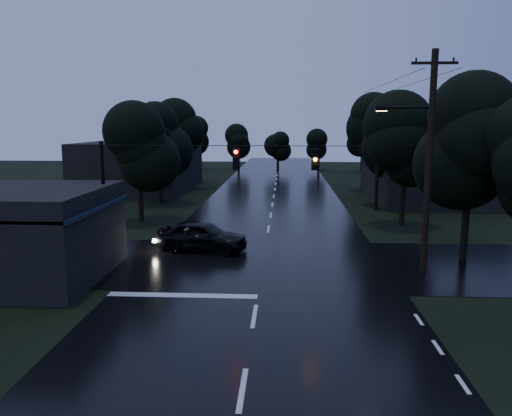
# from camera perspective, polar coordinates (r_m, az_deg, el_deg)

# --- Properties ---
(ground) EXTENTS (160.00, 160.00, 0.00)m
(ground) POSITION_cam_1_polar(r_m,az_deg,el_deg) (13.67, -1.57, -20.12)
(ground) COLOR black
(ground) RESTS_ON ground
(main_road) EXTENTS (12.00, 120.00, 0.02)m
(main_road) POSITION_cam_1_polar(r_m,az_deg,el_deg) (42.39, 1.89, 0.35)
(main_road) COLOR black
(main_road) RESTS_ON ground
(cross_street) EXTENTS (60.00, 9.00, 0.02)m
(cross_street) POSITION_cam_1_polar(r_m,az_deg,el_deg) (24.79, 0.81, -6.29)
(cross_street) COLOR black
(cross_street) RESTS_ON ground
(building_far_right) EXTENTS (10.00, 14.00, 4.40)m
(building_far_right) POSITION_cam_1_polar(r_m,az_deg,el_deg) (47.84, 19.08, 3.54)
(building_far_right) COLOR black
(building_far_right) RESTS_ON ground
(building_far_left) EXTENTS (10.00, 16.00, 5.00)m
(building_far_left) POSITION_cam_1_polar(r_m,az_deg,el_deg) (54.14, -12.84, 4.78)
(building_far_left) COLOR black
(building_far_left) RESTS_ON ground
(utility_pole_main) EXTENTS (3.50, 0.30, 10.00)m
(utility_pole_main) POSITION_cam_1_polar(r_m,az_deg,el_deg) (23.75, 18.98, 5.39)
(utility_pole_main) COLOR black
(utility_pole_main) RESTS_ON ground
(utility_pole_far) EXTENTS (2.00, 0.30, 7.50)m
(utility_pole_far) POSITION_cam_1_polar(r_m,az_deg,el_deg) (40.59, 13.69, 5.19)
(utility_pole_far) COLOR black
(utility_pole_far) RESTS_ON ground
(anchor_pole_left) EXTENTS (0.18, 0.18, 6.00)m
(anchor_pole_left) POSITION_cam_1_polar(r_m,az_deg,el_deg) (24.66, -16.96, 0.35)
(anchor_pole_left) COLOR black
(anchor_pole_left) RESTS_ON ground
(span_signals) EXTENTS (15.00, 0.37, 1.12)m
(span_signals) POSITION_cam_1_polar(r_m,az_deg,el_deg) (22.88, 2.13, 5.72)
(span_signals) COLOR black
(span_signals) RESTS_ON ground
(tree_corner_near) EXTENTS (4.48, 4.48, 9.44)m
(tree_corner_near) POSITION_cam_1_polar(r_m,az_deg,el_deg) (26.41, 23.36, 7.10)
(tree_corner_near) COLOR black
(tree_corner_near) RESTS_ON ground
(tree_left_a) EXTENTS (3.92, 3.92, 8.26)m
(tree_left_a) POSITION_cam_1_polar(r_m,az_deg,el_deg) (35.32, -13.27, 6.82)
(tree_left_a) COLOR black
(tree_left_a) RESTS_ON ground
(tree_left_b) EXTENTS (4.20, 4.20, 8.85)m
(tree_left_b) POSITION_cam_1_polar(r_m,az_deg,el_deg) (43.18, -11.03, 7.84)
(tree_left_b) COLOR black
(tree_left_b) RESTS_ON ground
(tree_left_c) EXTENTS (4.48, 4.48, 9.44)m
(tree_left_c) POSITION_cam_1_polar(r_m,az_deg,el_deg) (53.04, -8.99, 8.59)
(tree_left_c) COLOR black
(tree_left_c) RESTS_ON ground
(tree_right_a) EXTENTS (4.20, 4.20, 8.85)m
(tree_right_a) POSITION_cam_1_polar(r_m,az_deg,el_deg) (34.77, 16.71, 7.25)
(tree_right_a) COLOR black
(tree_right_a) RESTS_ON ground
(tree_right_b) EXTENTS (4.48, 4.48, 9.44)m
(tree_right_b) POSITION_cam_1_polar(r_m,az_deg,el_deg) (42.70, 15.06, 8.18)
(tree_right_b) COLOR black
(tree_right_b) RESTS_ON ground
(tree_right_c) EXTENTS (4.76, 4.76, 10.03)m
(tree_right_c) POSITION_cam_1_polar(r_m,az_deg,el_deg) (52.63, 13.53, 8.85)
(tree_right_c) COLOR black
(tree_right_c) RESTS_ON ground
(car) EXTENTS (5.15, 2.83, 1.66)m
(car) POSITION_cam_1_polar(r_m,az_deg,el_deg) (27.06, -6.18, -3.18)
(car) COLOR black
(car) RESTS_ON ground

